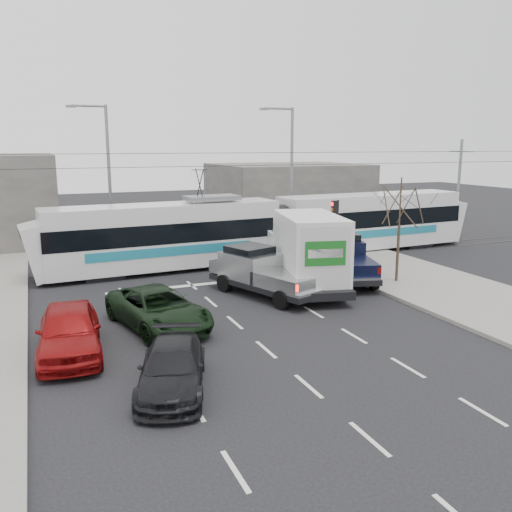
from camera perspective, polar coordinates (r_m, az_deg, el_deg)
name	(u,v)px	position (r m, az deg, el deg)	size (l,w,h in m)	color
ground	(275,317)	(21.42, 2.04, -6.46)	(120.00, 120.00, 0.00)	black
sidewalk_right	(455,292)	(26.29, 20.24, -3.58)	(6.00, 60.00, 0.15)	gray
rails	(202,265)	(30.48, -5.75, -0.99)	(60.00, 1.60, 0.03)	#33302D
building_right	(287,193)	(47.37, 3.29, 6.62)	(12.00, 10.00, 5.00)	slate
bare_tree	(400,206)	(26.61, 14.94, 5.09)	(2.40, 2.40, 5.00)	#47382B
traffic_signal	(335,219)	(29.39, 8.36, 3.88)	(0.44, 0.44, 3.60)	black
street_lamp_near	(289,168)	(36.17, 3.51, 9.20)	(2.38, 0.25, 9.00)	slate
street_lamp_far	(106,170)	(34.82, -15.52, 8.70)	(2.38, 0.25, 9.00)	slate
catenary	(200,196)	(29.88, -5.90, 6.27)	(60.00, 0.20, 7.00)	black
tram	(276,227)	(31.78, 2.13, 3.03)	(26.19, 4.19, 5.32)	silver
silver_pickup	(261,272)	(24.33, 0.51, -1.65)	(3.86, 6.18, 2.13)	black
box_truck	(306,252)	(25.21, 5.34, 0.42)	(4.01, 7.51, 3.57)	black
navy_pickup	(344,258)	(27.23, 9.21, -0.22)	(3.41, 5.73, 2.27)	black
green_car	(158,309)	(20.36, -10.25, -5.48)	(2.41, 5.23, 1.45)	black
red_car	(69,331)	(18.48, -19.07, -7.44)	(1.93, 4.80, 1.64)	maroon
dark_car	(172,368)	(15.38, -8.82, -11.59)	(1.76, 4.33, 1.26)	black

